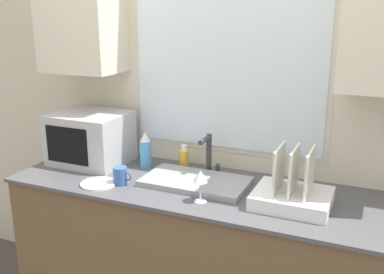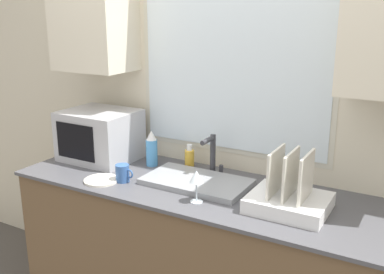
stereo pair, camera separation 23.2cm
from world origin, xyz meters
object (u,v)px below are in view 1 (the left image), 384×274
mug_near_sink (120,176)px  dish_rack (292,194)px  faucet (209,152)px  soap_bottle (184,158)px  wine_glass (200,178)px  spray_bottle (145,150)px  microwave (90,138)px

mug_near_sink → dish_rack: bearing=6.4°
faucet → soap_bottle: 0.19m
soap_bottle → wine_glass: (0.28, -0.42, 0.07)m
faucet → soap_bottle: faucet is taller
dish_rack → mug_near_sink: size_ratio=3.32×
faucet → spray_bottle: bearing=-173.9°
spray_bottle → wine_glass: size_ratio=1.32×
soap_bottle → wine_glass: 0.51m
mug_near_sink → wine_glass: bearing=-4.5°
wine_glass → faucet: bearing=105.9°
faucet → spray_bottle: 0.39m
faucet → soap_bottle: (-0.17, 0.04, -0.07)m
microwave → wine_glass: size_ratio=2.67×
dish_rack → spray_bottle: dish_rack is taller
dish_rack → wine_glass: size_ratio=2.21×
soap_bottle → mug_near_sink: size_ratio=1.29×
spray_bottle → soap_bottle: 0.24m
microwave → spray_bottle: 0.36m
faucet → mug_near_sink: faucet is taller
dish_rack → spray_bottle: 0.94m
soap_bottle → dish_rack: bearing=-21.5°
spray_bottle → microwave: bearing=-170.9°
spray_bottle → mug_near_sink: size_ratio=1.98×
microwave → wine_glass: (0.85, -0.28, -0.03)m
microwave → spray_bottle: microwave is taller
faucet → microwave: 0.75m
dish_rack → spray_bottle: bearing=168.0°
microwave → soap_bottle: size_ratio=3.10×
mug_near_sink → soap_bottle: bearing=61.5°
faucet → spray_bottle: faucet is taller
microwave → dish_rack: 1.28m
dish_rack → wine_glass: dish_rack is taller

